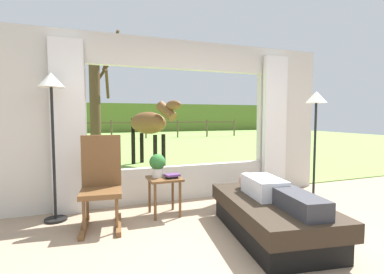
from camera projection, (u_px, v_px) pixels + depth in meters
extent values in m
plane|color=gray|center=(261.00, 264.00, 2.64)|extent=(12.00, 12.00, 0.00)
cube|color=beige|center=(42.00, 122.00, 3.95)|extent=(1.15, 0.12, 2.55)
cube|color=beige|center=(285.00, 120.00, 5.37)|extent=(1.15, 0.12, 2.55)
cube|color=beige|center=(182.00, 182.00, 4.73)|extent=(2.90, 0.12, 0.55)
cube|color=beige|center=(182.00, 55.00, 4.58)|extent=(2.90, 0.12, 0.45)
cube|color=silver|center=(68.00, 128.00, 3.94)|extent=(0.44, 0.10, 2.40)
cube|color=silver|center=(274.00, 125.00, 5.13)|extent=(0.44, 0.10, 2.40)
cube|color=#759E47|center=(115.00, 142.00, 14.93)|extent=(36.00, 21.68, 0.02)
cube|color=olive|center=(103.00, 118.00, 24.02)|extent=(36.00, 2.00, 2.40)
cube|color=black|center=(271.00, 225.00, 3.27)|extent=(1.06, 1.67, 0.24)
cube|color=#2D2319|center=(271.00, 207.00, 3.26)|extent=(1.15, 1.82, 0.18)
cube|color=silver|center=(264.00, 187.00, 3.38)|extent=(0.43, 0.64, 0.22)
cube|color=#333338|center=(299.00, 203.00, 2.83)|extent=(0.38, 0.71, 0.18)
sphere|color=tan|center=(247.00, 180.00, 3.74)|extent=(0.20, 0.20, 0.20)
cube|color=brown|center=(101.00, 192.00, 3.47)|extent=(0.53, 0.53, 0.06)
cube|color=brown|center=(101.00, 162.00, 3.65)|extent=(0.48, 0.11, 0.68)
cube|color=brown|center=(84.00, 227.00, 3.45)|extent=(0.14, 0.68, 0.06)
cube|color=brown|center=(119.00, 224.00, 3.55)|extent=(0.14, 0.68, 0.06)
cylinder|color=brown|center=(84.00, 215.00, 3.27)|extent=(0.04, 0.04, 0.38)
cylinder|color=brown|center=(117.00, 213.00, 3.35)|extent=(0.04, 0.04, 0.38)
cylinder|color=brown|center=(87.00, 206.00, 3.62)|extent=(0.04, 0.04, 0.38)
cylinder|color=brown|center=(117.00, 204.00, 3.70)|extent=(0.04, 0.04, 0.38)
cube|color=brown|center=(164.00, 179.00, 3.94)|extent=(0.44, 0.44, 0.03)
cylinder|color=brown|center=(155.00, 202.00, 3.74)|extent=(0.04, 0.04, 0.49)
cylinder|color=brown|center=(180.00, 199.00, 3.86)|extent=(0.04, 0.04, 0.49)
cylinder|color=brown|center=(150.00, 195.00, 4.05)|extent=(0.04, 0.04, 0.49)
cylinder|color=brown|center=(173.00, 193.00, 4.17)|extent=(0.04, 0.04, 0.49)
cylinder|color=silver|center=(157.00, 173.00, 3.96)|extent=(0.14, 0.14, 0.12)
sphere|color=#2D6B2D|center=(157.00, 162.00, 3.95)|extent=(0.22, 0.22, 0.22)
cube|color=black|center=(172.00, 177.00, 3.92)|extent=(0.15, 0.12, 0.03)
cube|color=#59336B|center=(172.00, 175.00, 3.90)|extent=(0.20, 0.17, 0.03)
cylinder|color=black|center=(56.00, 219.00, 3.75)|extent=(0.28, 0.28, 0.03)
cylinder|color=black|center=(54.00, 155.00, 3.69)|extent=(0.04, 0.04, 1.72)
cone|color=white|center=(51.00, 80.00, 3.62)|extent=(0.32, 0.32, 0.18)
cylinder|color=black|center=(313.00, 201.00, 4.55)|extent=(0.28, 0.28, 0.03)
cylinder|color=black|center=(315.00, 153.00, 4.49)|extent=(0.04, 0.04, 1.56)
cone|color=white|center=(316.00, 97.00, 4.43)|extent=(0.32, 0.32, 0.18)
ellipsoid|color=brown|center=(148.00, 123.00, 7.84)|extent=(1.14, 1.35, 0.60)
cylinder|color=brown|center=(167.00, 111.00, 7.42)|extent=(0.54, 0.65, 0.53)
ellipsoid|color=brown|center=(174.00, 105.00, 7.26)|extent=(0.43, 0.51, 0.24)
cube|color=black|center=(164.00, 110.00, 7.46)|extent=(0.30, 0.40, 0.32)
cylinder|color=black|center=(133.00, 128.00, 8.21)|extent=(0.14, 0.14, 0.55)
cylinder|color=black|center=(163.00, 150.00, 7.77)|extent=(0.11, 0.11, 0.85)
cylinder|color=black|center=(155.00, 151.00, 7.52)|extent=(0.11, 0.11, 0.85)
cylinder|color=black|center=(142.00, 148.00, 8.27)|extent=(0.11, 0.11, 0.85)
cylinder|color=black|center=(133.00, 149.00, 8.02)|extent=(0.11, 0.11, 0.85)
cylinder|color=#4C3823|center=(95.00, 108.00, 8.82)|extent=(0.32, 0.32, 3.19)
cylinder|color=#47331E|center=(107.00, 84.00, 8.84)|extent=(0.20, 0.78, 0.84)
cylinder|color=#47331E|center=(110.00, 51.00, 9.03)|extent=(0.48, 1.15, 1.08)
cylinder|color=#47331E|center=(100.00, 78.00, 9.13)|extent=(0.68, 0.39, 0.95)
cylinder|color=brown|center=(33.00, 131.00, 15.18)|extent=(0.10, 0.10, 1.10)
cylinder|color=brown|center=(74.00, 130.00, 15.88)|extent=(0.10, 0.10, 1.10)
cylinder|color=brown|center=(111.00, 130.00, 16.59)|extent=(0.10, 0.10, 1.10)
cylinder|color=brown|center=(146.00, 129.00, 17.29)|extent=(0.10, 0.10, 1.10)
cylinder|color=brown|center=(178.00, 129.00, 17.99)|extent=(0.10, 0.10, 1.10)
cylinder|color=brown|center=(207.00, 128.00, 18.69)|extent=(0.10, 0.10, 1.10)
cylinder|color=brown|center=(234.00, 128.00, 19.40)|extent=(0.10, 0.10, 1.10)
cube|color=brown|center=(111.00, 123.00, 16.56)|extent=(16.00, 0.06, 0.08)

